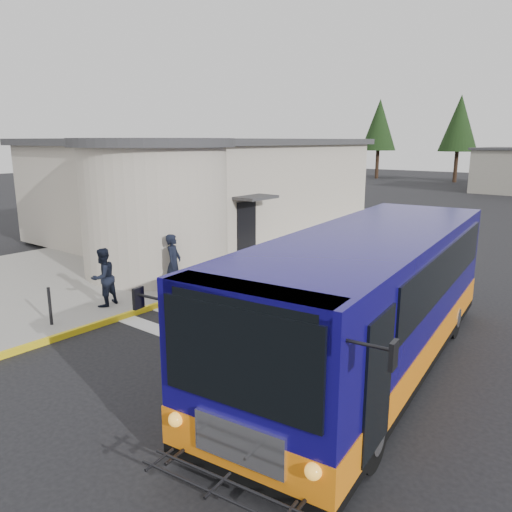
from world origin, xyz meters
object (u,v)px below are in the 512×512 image
Objects in this scene: transit_bus at (368,305)px; pedestrian_a at (174,263)px; bollard at (50,306)px; pedestrian_b at (103,277)px.

transit_bus reaches higher than pedestrian_a.
bollard is at bearing -164.31° from transit_bus.
transit_bus is 6.40× the size of pedestrian_b.
pedestrian_b is at bearing 137.18° from pedestrian_a.
bollard is at bearing 146.89° from pedestrian_a.
bollard is (-0.33, -4.01, -0.43)m from pedestrian_a.
pedestrian_a is at bearing 85.28° from bollard.
transit_bus is at bearing 89.11° from pedestrian_b.
transit_bus is 10.77× the size of bollard.
transit_bus reaches higher than pedestrian_b.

